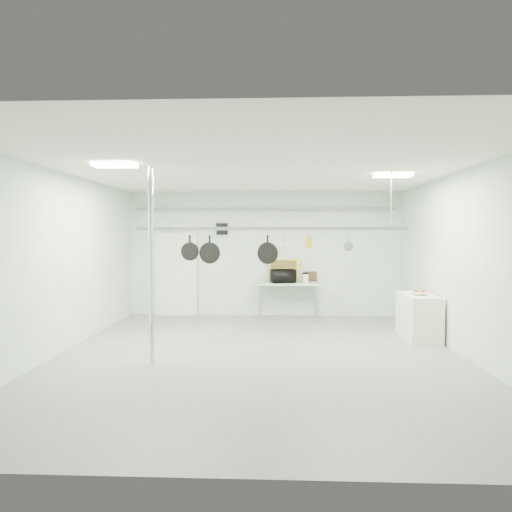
{
  "coord_description": "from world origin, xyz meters",
  "views": [
    {
      "loc": [
        0.27,
        -7.78,
        2.07
      ],
      "look_at": [
        -0.09,
        1.0,
        1.68
      ],
      "focal_mm": 32.0,
      "sensor_mm": 36.0,
      "label": 1
    }
  ],
  "objects_px": {
    "chrome_pole": "(151,265)",
    "fruit_bowl": "(419,293)",
    "microwave": "(283,276)",
    "skillet_mid": "(210,249)",
    "prep_table": "(288,285)",
    "skillet_right": "(268,249)",
    "skillet_left": "(190,248)",
    "side_cabinet": "(419,317)",
    "pot_rack": "(271,227)",
    "coffee_canister": "(305,278)"
  },
  "relations": [
    {
      "from": "chrome_pole",
      "to": "skillet_right",
      "type": "xyz_separation_m",
      "value": [
        1.84,
        0.9,
        0.23
      ]
    },
    {
      "from": "skillet_left",
      "to": "pot_rack",
      "type": "bearing_deg",
      "value": 5.36
    },
    {
      "from": "pot_rack",
      "to": "skillet_right",
      "type": "bearing_deg",
      "value": 180.0
    },
    {
      "from": "prep_table",
      "to": "skillet_mid",
      "type": "distance_m",
      "value": 3.76
    },
    {
      "from": "coffee_canister",
      "to": "skillet_mid",
      "type": "height_order",
      "value": "skillet_mid"
    },
    {
      "from": "prep_table",
      "to": "fruit_bowl",
      "type": "height_order",
      "value": "fruit_bowl"
    },
    {
      "from": "chrome_pole",
      "to": "pot_rack",
      "type": "xyz_separation_m",
      "value": [
        1.9,
        0.9,
        0.63
      ]
    },
    {
      "from": "side_cabinet",
      "to": "skillet_mid",
      "type": "height_order",
      "value": "skillet_mid"
    },
    {
      "from": "prep_table",
      "to": "fruit_bowl",
      "type": "distance_m",
      "value": 3.42
    },
    {
      "from": "side_cabinet",
      "to": "skillet_mid",
      "type": "bearing_deg",
      "value": -164.78
    },
    {
      "from": "side_cabinet",
      "to": "coffee_canister",
      "type": "relative_size",
      "value": 5.51
    },
    {
      "from": "microwave",
      "to": "skillet_mid",
      "type": "relative_size",
      "value": 1.14
    },
    {
      "from": "pot_rack",
      "to": "skillet_right",
      "type": "height_order",
      "value": "pot_rack"
    },
    {
      "from": "fruit_bowl",
      "to": "skillet_left",
      "type": "bearing_deg",
      "value": -167.32
    },
    {
      "from": "side_cabinet",
      "to": "skillet_left",
      "type": "height_order",
      "value": "skillet_left"
    },
    {
      "from": "side_cabinet",
      "to": "microwave",
      "type": "bearing_deg",
      "value": 141.65
    },
    {
      "from": "chrome_pole",
      "to": "side_cabinet",
      "type": "height_order",
      "value": "chrome_pole"
    },
    {
      "from": "coffee_canister",
      "to": "prep_table",
      "type": "bearing_deg",
      "value": 167.82
    },
    {
      "from": "skillet_right",
      "to": "prep_table",
      "type": "bearing_deg",
      "value": 98.8
    },
    {
      "from": "skillet_mid",
      "to": "skillet_right",
      "type": "bearing_deg",
      "value": 8.21
    },
    {
      "from": "skillet_mid",
      "to": "skillet_left",
      "type": "bearing_deg",
      "value": -171.79
    },
    {
      "from": "microwave",
      "to": "skillet_mid",
      "type": "height_order",
      "value": "skillet_mid"
    },
    {
      "from": "chrome_pole",
      "to": "fruit_bowl",
      "type": "bearing_deg",
      "value": 21.34
    },
    {
      "from": "chrome_pole",
      "to": "skillet_mid",
      "type": "distance_m",
      "value": 1.23
    },
    {
      "from": "microwave",
      "to": "skillet_right",
      "type": "xyz_separation_m",
      "value": [
        -0.34,
        -3.21,
        0.76
      ]
    },
    {
      "from": "coffee_canister",
      "to": "microwave",
      "type": "bearing_deg",
      "value": 179.29
    },
    {
      "from": "chrome_pole",
      "to": "skillet_mid",
      "type": "xyz_separation_m",
      "value": [
        0.81,
        0.9,
        0.23
      ]
    },
    {
      "from": "chrome_pole",
      "to": "skillet_left",
      "type": "bearing_deg",
      "value": 63.32
    },
    {
      "from": "pot_rack",
      "to": "coffee_canister",
      "type": "height_order",
      "value": "pot_rack"
    },
    {
      "from": "prep_table",
      "to": "microwave",
      "type": "bearing_deg",
      "value": -144.81
    },
    {
      "from": "microwave",
      "to": "side_cabinet",
      "type": "bearing_deg",
      "value": 129.01
    },
    {
      "from": "skillet_mid",
      "to": "coffee_canister",
      "type": "bearing_deg",
      "value": 67.26
    },
    {
      "from": "fruit_bowl",
      "to": "skillet_left",
      "type": "distance_m",
      "value": 4.57
    },
    {
      "from": "skillet_right",
      "to": "skillet_mid",
      "type": "bearing_deg",
      "value": -163.31
    },
    {
      "from": "coffee_canister",
      "to": "skillet_left",
      "type": "relative_size",
      "value": 0.49
    },
    {
      "from": "pot_rack",
      "to": "skillet_mid",
      "type": "distance_m",
      "value": 1.16
    },
    {
      "from": "side_cabinet",
      "to": "skillet_right",
      "type": "relative_size",
      "value": 2.34
    },
    {
      "from": "prep_table",
      "to": "skillet_right",
      "type": "bearing_deg",
      "value": -97.89
    },
    {
      "from": "chrome_pole",
      "to": "pot_rack",
      "type": "distance_m",
      "value": 2.19
    },
    {
      "from": "fruit_bowl",
      "to": "side_cabinet",
      "type": "bearing_deg",
      "value": 74.29
    },
    {
      "from": "prep_table",
      "to": "microwave",
      "type": "height_order",
      "value": "microwave"
    },
    {
      "from": "chrome_pole",
      "to": "pot_rack",
      "type": "bearing_deg",
      "value": 25.35
    },
    {
      "from": "skillet_left",
      "to": "skillet_mid",
      "type": "relative_size",
      "value": 0.87
    },
    {
      "from": "microwave",
      "to": "skillet_left",
      "type": "relative_size",
      "value": 1.31
    },
    {
      "from": "microwave",
      "to": "coffee_canister",
      "type": "relative_size",
      "value": 2.7
    },
    {
      "from": "microwave",
      "to": "coffee_canister",
      "type": "distance_m",
      "value": 0.56
    },
    {
      "from": "chrome_pole",
      "to": "prep_table",
      "type": "bearing_deg",
      "value": 61.29
    },
    {
      "from": "microwave",
      "to": "skillet_right",
      "type": "height_order",
      "value": "skillet_right"
    },
    {
      "from": "coffee_canister",
      "to": "skillet_mid",
      "type": "relative_size",
      "value": 0.42
    },
    {
      "from": "chrome_pole",
      "to": "prep_table",
      "type": "relative_size",
      "value": 2.0
    }
  ]
}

